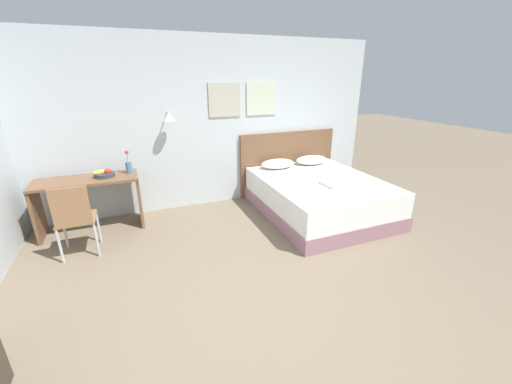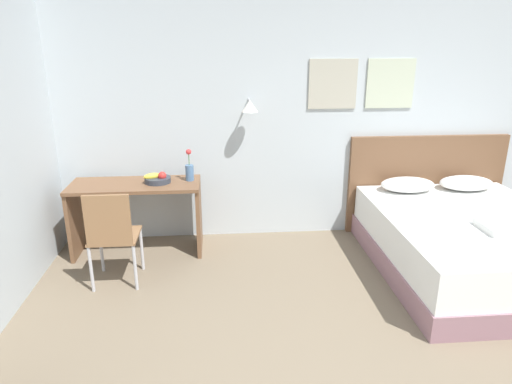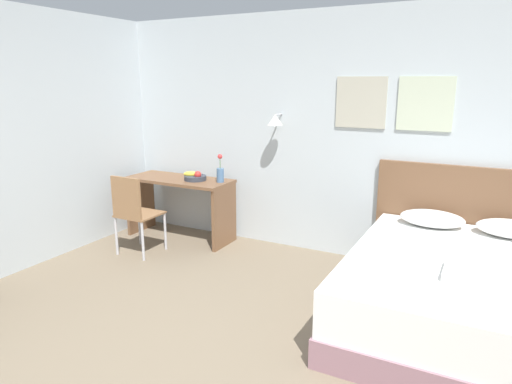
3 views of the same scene
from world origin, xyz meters
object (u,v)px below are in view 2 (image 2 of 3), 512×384
Objects in this scene: bed at (471,245)px; desk at (136,204)px; folded_towel_near_foot at (502,227)px; desk_chair at (112,232)px; pillow_left at (408,185)px; fruit_bowl at (158,179)px; flower_vase at (189,170)px; pillow_right at (466,183)px; headboard at (426,184)px.

bed is 1.59× the size of desk.
desk_chair is at bearing 174.33° from folded_towel_near_foot.
pillow_left is 2.69m from fruit_bowl.
flower_vase reaches higher than folded_towel_near_foot.
flower_vase is (0.33, 0.05, 0.07)m from fruit_bowl.
flower_vase is (0.66, 0.77, 0.33)m from desk_chair.
desk is at bearing -178.77° from fruit_bowl.
flower_vase reaches higher than pillow_right.
flower_vase is (0.56, 0.06, 0.33)m from desk.
bed is 3.15m from fruit_bowl.
flower_vase is (-2.36, -0.01, 0.22)m from pillow_left.
headboard reaches higher than desk.
headboard is at bearing 90.00° from bed.
folded_towel_near_foot reaches higher than bed.
fruit_bowl is (0.33, 0.72, 0.26)m from desk_chair.
bed is 2.29× the size of desk_chair.
bed is 3.56× the size of pillow_right.
desk is at bearing -174.20° from flower_vase.
flower_vase is at bearing 9.02° from fruit_bowl.
fruit_bowl is 0.84× the size of flower_vase.
pillow_right is at bearing 0.22° from flower_vase.
headboard is 3.11× the size of pillow_left.
headboard is 2.00× the size of desk_chair.
flower_vase is at bearing -174.09° from headboard.
folded_towel_near_foot is 1.04× the size of flower_vase.
bed is 0.95m from pillow_right.
bed is 0.45m from folded_towel_near_foot.
headboard is at bearing 17.42° from desk_chair.
desk_chair is at bearing -162.58° from headboard.
headboard is at bearing 5.89° from desk.
pillow_left reaches higher than bed.
fruit_bowl reaches higher than bed.
headboard is 5.49× the size of flower_vase.
flower_vase is (-2.75, 1.11, 0.27)m from folded_towel_near_foot.
pillow_right is at bearing 76.30° from folded_towel_near_foot.
fruit_bowl is (-3.02, -0.33, 0.24)m from headboard.
fruit_bowl is (-3.08, 1.06, 0.20)m from folded_towel_near_foot.
headboard is 1.39× the size of desk.
bed is at bearing -67.55° from pillow_left.
pillow_right is at bearing 67.55° from bed.
bed is at bearing -112.45° from pillow_right.
bed is 3.36m from desk_chair.
desk_chair is 2.75× the size of flower_vase.
folded_towel_near_foot is at bearing -18.98° from fruit_bowl.
headboard is 1.39m from folded_towel_near_foot.
desk is at bearing 167.17° from bed.
flower_vase is at bearing 5.80° from desk.
desk is 0.72m from desk_chair.
desk is 1.44× the size of desk_chair.
fruit_bowl is at bearing -170.98° from flower_vase.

